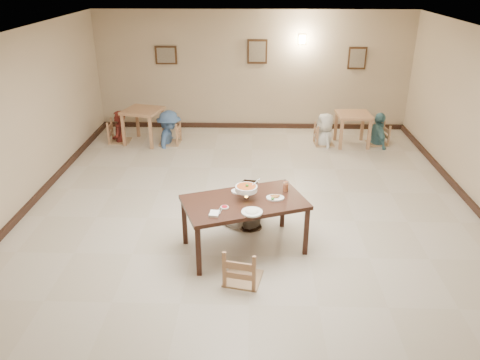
{
  "coord_description": "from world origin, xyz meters",
  "views": [
    {
      "loc": [
        0.03,
        -7.0,
        3.97
      ],
      "look_at": [
        -0.17,
        -0.36,
        0.91
      ],
      "focal_mm": 35.0,
      "sensor_mm": 36.0,
      "label": 1
    }
  ],
  "objects_px": {
    "main_table": "(244,205)",
    "bg_chair_ll": "(118,122)",
    "chair_far": "(247,199)",
    "bg_chair_rl": "(325,125)",
    "bg_table_left": "(143,115)",
    "drink_glass": "(286,187)",
    "bg_chair_lr": "(169,123)",
    "bg_diner_a": "(117,111)",
    "main_diner": "(246,180)",
    "bg_table_right": "(353,119)",
    "bg_diner_b": "(168,111)",
    "chair_near": "(243,248)",
    "bg_chair_rr": "(379,125)",
    "bg_diner_d": "(381,113)",
    "curry_warmer": "(246,189)",
    "bg_diner_c": "(326,114)"
  },
  "relations": [
    {
      "from": "main_table",
      "to": "bg_diner_a",
      "type": "height_order",
      "value": "bg_diner_a"
    },
    {
      "from": "bg_chair_rr",
      "to": "bg_diner_d",
      "type": "height_order",
      "value": "bg_diner_d"
    },
    {
      "from": "bg_chair_lr",
      "to": "bg_diner_d",
      "type": "bearing_deg",
      "value": 94.33
    },
    {
      "from": "chair_near",
      "to": "bg_diner_b",
      "type": "xyz_separation_m",
      "value": [
        -1.92,
        5.39,
        0.3
      ]
    },
    {
      "from": "bg_table_right",
      "to": "bg_chair_rl",
      "type": "height_order",
      "value": "bg_chair_rl"
    },
    {
      "from": "chair_far",
      "to": "bg_chair_lr",
      "type": "bearing_deg",
      "value": 117.02
    },
    {
      "from": "chair_far",
      "to": "bg_chair_rr",
      "type": "distance_m",
      "value": 5.01
    },
    {
      "from": "chair_near",
      "to": "main_diner",
      "type": "relative_size",
      "value": 0.63
    },
    {
      "from": "bg_table_left",
      "to": "bg_diner_b",
      "type": "xyz_separation_m",
      "value": [
        0.62,
        -0.04,
        0.12
      ]
    },
    {
      "from": "main_table",
      "to": "bg_diner_d",
      "type": "relative_size",
      "value": 1.28
    },
    {
      "from": "main_table",
      "to": "bg_chair_rr",
      "type": "distance_m",
      "value": 5.68
    },
    {
      "from": "bg_diner_a",
      "to": "bg_diner_d",
      "type": "bearing_deg",
      "value": 88.49
    },
    {
      "from": "main_diner",
      "to": "bg_diner_d",
      "type": "xyz_separation_m",
      "value": [
        3.12,
        3.99,
        -0.04
      ]
    },
    {
      "from": "bg_diner_a",
      "to": "bg_diner_c",
      "type": "bearing_deg",
      "value": 87.79
    },
    {
      "from": "main_diner",
      "to": "bg_table_left",
      "type": "relative_size",
      "value": 1.62
    },
    {
      "from": "bg_table_right",
      "to": "bg_diner_b",
      "type": "distance_m",
      "value": 4.41
    },
    {
      "from": "main_table",
      "to": "chair_near",
      "type": "relative_size",
      "value": 1.91
    },
    {
      "from": "chair_near",
      "to": "main_diner",
      "type": "height_order",
      "value": "main_diner"
    },
    {
      "from": "bg_table_left",
      "to": "bg_table_right",
      "type": "height_order",
      "value": "bg_table_left"
    },
    {
      "from": "bg_table_right",
      "to": "bg_chair_rl",
      "type": "distance_m",
      "value": 0.67
    },
    {
      "from": "main_table",
      "to": "bg_chair_ll",
      "type": "height_order",
      "value": "bg_chair_ll"
    },
    {
      "from": "main_table",
      "to": "curry_warmer",
      "type": "relative_size",
      "value": 5.48
    },
    {
      "from": "curry_warmer",
      "to": "bg_chair_lr",
      "type": "relative_size",
      "value": 0.35
    },
    {
      "from": "bg_table_right",
      "to": "bg_chair_rl",
      "type": "bearing_deg",
      "value": 179.71
    },
    {
      "from": "bg_diner_b",
      "to": "bg_diner_d",
      "type": "bearing_deg",
      "value": -84.27
    },
    {
      "from": "main_table",
      "to": "main_diner",
      "type": "relative_size",
      "value": 1.21
    },
    {
      "from": "bg_chair_rr",
      "to": "bg_diner_a",
      "type": "height_order",
      "value": "bg_diner_a"
    },
    {
      "from": "curry_warmer",
      "to": "bg_table_left",
      "type": "distance_m",
      "value": 5.28
    },
    {
      "from": "drink_glass",
      "to": "chair_far",
      "type": "bearing_deg",
      "value": 141.76
    },
    {
      "from": "bg_chair_lr",
      "to": "bg_diner_a",
      "type": "distance_m",
      "value": 1.28
    },
    {
      "from": "drink_glass",
      "to": "bg_chair_lr",
      "type": "distance_m",
      "value": 4.98
    },
    {
      "from": "bg_chair_rl",
      "to": "bg_diner_d",
      "type": "distance_m",
      "value": 1.34
    },
    {
      "from": "main_table",
      "to": "drink_glass",
      "type": "bearing_deg",
      "value": 7.88
    },
    {
      "from": "main_table",
      "to": "bg_chair_lr",
      "type": "relative_size",
      "value": 1.92
    },
    {
      "from": "chair_far",
      "to": "bg_diner_d",
      "type": "xyz_separation_m",
      "value": [
        3.12,
        3.92,
        0.34
      ]
    },
    {
      "from": "main_diner",
      "to": "bg_table_right",
      "type": "height_order",
      "value": "main_diner"
    },
    {
      "from": "curry_warmer",
      "to": "bg_diner_c",
      "type": "bearing_deg",
      "value": 68.55
    },
    {
      "from": "drink_glass",
      "to": "bg_chair_rl",
      "type": "bearing_deg",
      "value": 74.31
    },
    {
      "from": "bg_chair_lr",
      "to": "bg_diner_d",
      "type": "distance_m",
      "value": 5.06
    },
    {
      "from": "chair_far",
      "to": "bg_diner_a",
      "type": "relative_size",
      "value": 0.56
    },
    {
      "from": "chair_near",
      "to": "drink_glass",
      "type": "distance_m",
      "value": 1.34
    },
    {
      "from": "bg_table_right",
      "to": "bg_diner_a",
      "type": "xyz_separation_m",
      "value": [
        -5.65,
        0.03,
        0.14
      ]
    },
    {
      "from": "chair_far",
      "to": "bg_chair_rl",
      "type": "distance_m",
      "value": 4.25
    },
    {
      "from": "bg_table_left",
      "to": "bg_diner_a",
      "type": "distance_m",
      "value": 0.63
    },
    {
      "from": "bg_chair_lr",
      "to": "bg_chair_rr",
      "type": "height_order",
      "value": "bg_chair_lr"
    },
    {
      "from": "bg_table_right",
      "to": "main_table",
      "type": "bearing_deg",
      "value": -118.14
    },
    {
      "from": "curry_warmer",
      "to": "bg_chair_lr",
      "type": "distance_m",
      "value": 4.98
    },
    {
      "from": "bg_chair_rl",
      "to": "bg_chair_lr",
      "type": "bearing_deg",
      "value": 86.58
    },
    {
      "from": "bg_chair_lr",
      "to": "main_diner",
      "type": "bearing_deg",
      "value": 29.51
    },
    {
      "from": "chair_far",
      "to": "bg_table_left",
      "type": "bearing_deg",
      "value": 123.68
    }
  ]
}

